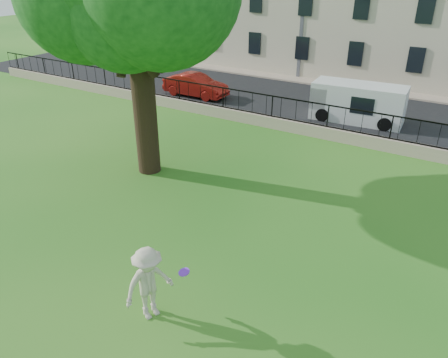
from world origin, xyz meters
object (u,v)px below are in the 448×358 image
Objects in this scene: frisbee at (184,272)px; white_van at (358,103)px; man at (149,284)px; red_sedan at (196,85)px.

frisbee is 16.93m from white_van.
man reaches higher than red_sedan.
red_sedan is at bearing 179.84° from white_van.
man is 7.42× the size of frisbee.
man is 19.45m from red_sedan.
man is at bearing -157.91° from frisbee.
man is 17.24m from white_van.
man is 0.41× the size of white_van.
red_sedan is (-11.05, 16.21, -0.77)m from frisbee.
white_van is (-0.81, 16.90, -0.46)m from frisbee.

